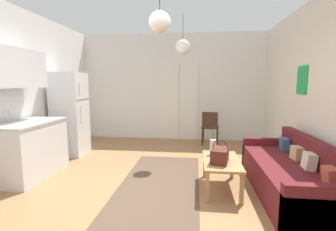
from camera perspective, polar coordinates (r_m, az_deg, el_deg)
The scene contains 12 objects.
ground_plane at distance 3.54m, azimuth -4.93°, elevation -19.15°, with size 5.49×7.64×0.10m, color #996D44.
wall_back at distance 6.69m, azimuth 1.13°, elevation 6.57°, with size 5.09×0.13×2.87m.
area_rug at distance 3.72m, azimuth -2.32°, elevation -16.79°, with size 1.19×3.04×0.01m, color brown.
couch at distance 3.86m, azimuth 27.28°, elevation -12.52°, with size 0.82×2.12×0.78m.
coffee_table at distance 3.67m, azimuth 12.45°, elevation -11.04°, with size 0.52×0.95×0.44m.
bamboo_vase at distance 3.86m, azimuth 10.56°, elevation -7.30°, with size 0.10×0.10×0.45m.
handbag at distance 3.49m, azimuth 12.11°, elevation -9.17°, with size 0.29×0.37×0.32m.
refrigerator at distance 5.63m, azimuth -22.09°, elevation 0.32°, with size 0.65×0.60×1.77m.
kitchen_counter at distance 4.60m, azimuth -30.21°, elevation -3.02°, with size 0.65×1.25×2.09m.
accent_chair at distance 6.12m, azimuth 9.87°, elevation -2.43°, with size 0.47×0.45×0.85m.
pendant_lamp_near at distance 3.11m, azimuth -1.97°, elevation 21.18°, with size 0.26×0.26×0.72m.
pendant_lamp_far at distance 4.97m, azimuth 3.52°, elevation 15.79°, with size 0.29×0.29×0.76m.
Camera 1 is at (0.65, -3.10, 1.54)m, focal length 25.88 mm.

